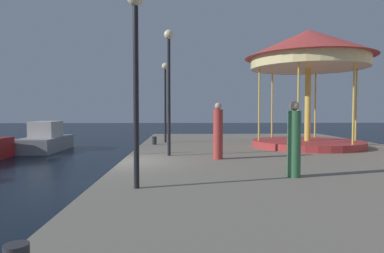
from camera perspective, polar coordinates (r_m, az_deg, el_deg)
ground_plane at (r=11.92m, az=-11.79°, el=-9.51°), size 120.00×120.00×0.00m
quay_dock at (r=12.36m, az=17.75°, el=-7.25°), size 12.29×27.19×0.80m
motorboat_grey at (r=23.21m, az=-23.42°, el=-2.09°), size 2.08×4.73×1.85m
carousel at (r=17.03m, az=19.00°, el=10.55°), size 5.91×5.91×5.48m
lamp_post_near_edge at (r=7.56m, az=-9.45°, el=12.06°), size 0.36×0.36×4.29m
lamp_post_mid_promenade at (r=12.93m, az=-3.92°, el=9.28°), size 0.36×0.36×4.73m
lamp_post_far_end at (r=18.33m, az=-4.51°, el=6.46°), size 0.36×0.36×4.27m
bollard_north at (r=17.30m, az=-6.37°, el=-2.35°), size 0.24×0.24×0.40m
person_near_carousel at (r=11.95m, az=4.40°, el=-1.01°), size 0.34×0.34×1.99m
person_mid_promenade at (r=9.04m, az=16.78°, el=-2.43°), size 0.34×0.34×1.94m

